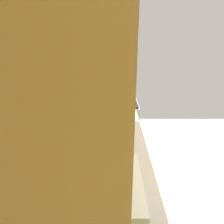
% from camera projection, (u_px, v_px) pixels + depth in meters
% --- Properties ---
extents(wall_back, '(3.87, 0.12, 2.56)m').
position_uv_depth(wall_back, '(64.00, 113.00, 1.73)').
color(wall_back, '#EDCD87').
rests_on(wall_back, ground_plane).
extents(upper_cabinets, '(2.07, 0.32, 0.69)m').
position_uv_depth(upper_cabinets, '(83.00, 29.00, 1.14)').
color(upper_cabinets, tan).
extents(oven_range, '(0.67, 0.66, 1.11)m').
position_uv_depth(oven_range, '(113.00, 131.00, 3.30)').
color(oven_range, '#B7BABF').
rests_on(oven_range, ground_plane).
extents(microwave, '(0.49, 0.36, 0.26)m').
position_uv_depth(microwave, '(107.00, 200.00, 1.17)').
color(microwave, white).
rests_on(microwave, counter_run).
extents(bowl, '(0.13, 0.13, 0.05)m').
position_uv_depth(bowl, '(114.00, 125.00, 2.31)').
color(bowl, silver).
rests_on(bowl, counter_run).
extents(kettle, '(0.17, 0.12, 0.19)m').
position_uv_depth(kettle, '(115.00, 158.00, 1.64)').
color(kettle, black).
rests_on(kettle, counter_run).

